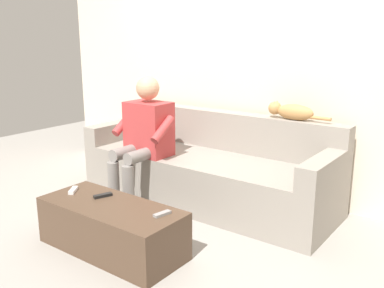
{
  "coord_description": "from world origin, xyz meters",
  "views": [
    {
      "loc": [
        -2.15,
        3.01,
        1.51
      ],
      "look_at": [
        0.0,
        0.13,
        0.6
      ],
      "focal_mm": 39.96,
      "sensor_mm": 36.0,
      "label": 1
    }
  ],
  "objects_px": {
    "person_solo_seated": "(144,133)",
    "remote_gray": "(162,214)",
    "coffee_table": "(112,228)",
    "couch": "(208,171)",
    "cat_on_backrest": "(291,111)",
    "remote_white": "(73,190)",
    "remote_black": "(103,195)"
  },
  "relations": [
    {
      "from": "person_solo_seated",
      "to": "remote_gray",
      "type": "height_order",
      "value": "person_solo_seated"
    },
    {
      "from": "coffee_table",
      "to": "remote_gray",
      "type": "xyz_separation_m",
      "value": [
        -0.41,
        -0.08,
        0.18
      ]
    },
    {
      "from": "couch",
      "to": "cat_on_backrest",
      "type": "distance_m",
      "value": 0.93
    },
    {
      "from": "cat_on_backrest",
      "to": "remote_white",
      "type": "xyz_separation_m",
      "value": [
        1.08,
        1.5,
        -0.52
      ]
    },
    {
      "from": "person_solo_seated",
      "to": "cat_on_backrest",
      "type": "height_order",
      "value": "person_solo_seated"
    },
    {
      "from": "remote_black",
      "to": "remote_gray",
      "type": "relative_size",
      "value": 1.08
    },
    {
      "from": "remote_black",
      "to": "remote_gray",
      "type": "xyz_separation_m",
      "value": [
        -0.57,
        -0.01,
        -0.0
      ]
    },
    {
      "from": "coffee_table",
      "to": "person_solo_seated",
      "type": "distance_m",
      "value": 1.06
    },
    {
      "from": "coffee_table",
      "to": "remote_white",
      "type": "bearing_deg",
      "value": -1.22
    },
    {
      "from": "cat_on_backrest",
      "to": "remote_black",
      "type": "bearing_deg",
      "value": 60.34
    },
    {
      "from": "couch",
      "to": "remote_gray",
      "type": "distance_m",
      "value": 1.21
    },
    {
      "from": "remote_white",
      "to": "remote_black",
      "type": "bearing_deg",
      "value": 67.6
    },
    {
      "from": "coffee_table",
      "to": "cat_on_backrest",
      "type": "height_order",
      "value": "cat_on_backrest"
    },
    {
      "from": "remote_white",
      "to": "coffee_table",
      "type": "bearing_deg",
      "value": 53.05
    },
    {
      "from": "person_solo_seated",
      "to": "remote_black",
      "type": "height_order",
      "value": "person_solo_seated"
    },
    {
      "from": "remote_gray",
      "to": "person_solo_seated",
      "type": "bearing_deg",
      "value": 59.39
    },
    {
      "from": "remote_black",
      "to": "remote_white",
      "type": "distance_m",
      "value": 0.27
    },
    {
      "from": "coffee_table",
      "to": "cat_on_backrest",
      "type": "distance_m",
      "value": 1.79
    },
    {
      "from": "coffee_table",
      "to": "remote_white",
      "type": "distance_m",
      "value": 0.46
    },
    {
      "from": "coffee_table",
      "to": "person_solo_seated",
      "type": "bearing_deg",
      "value": -62.16
    },
    {
      "from": "cat_on_backrest",
      "to": "remote_gray",
      "type": "height_order",
      "value": "cat_on_backrest"
    },
    {
      "from": "cat_on_backrest",
      "to": "remote_white",
      "type": "distance_m",
      "value": 1.92
    },
    {
      "from": "couch",
      "to": "remote_black",
      "type": "height_order",
      "value": "couch"
    },
    {
      "from": "remote_white",
      "to": "remote_gray",
      "type": "relative_size",
      "value": 1.04
    },
    {
      "from": "cat_on_backrest",
      "to": "remote_black",
      "type": "xyz_separation_m",
      "value": [
        0.82,
        1.44,
        -0.52
      ]
    },
    {
      "from": "coffee_table",
      "to": "remote_white",
      "type": "xyz_separation_m",
      "value": [
        0.42,
        -0.01,
        0.19
      ]
    },
    {
      "from": "couch",
      "to": "remote_gray",
      "type": "bearing_deg",
      "value": 109.81
    },
    {
      "from": "coffee_table",
      "to": "remote_white",
      "type": "relative_size",
      "value": 8.19
    },
    {
      "from": "coffee_table",
      "to": "remote_black",
      "type": "bearing_deg",
      "value": -24.01
    },
    {
      "from": "coffee_table",
      "to": "cat_on_backrest",
      "type": "bearing_deg",
      "value": -113.56
    },
    {
      "from": "remote_black",
      "to": "couch",
      "type": "bearing_deg",
      "value": 11.84
    },
    {
      "from": "coffee_table",
      "to": "person_solo_seated",
      "type": "relative_size",
      "value": 0.94
    }
  ]
}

